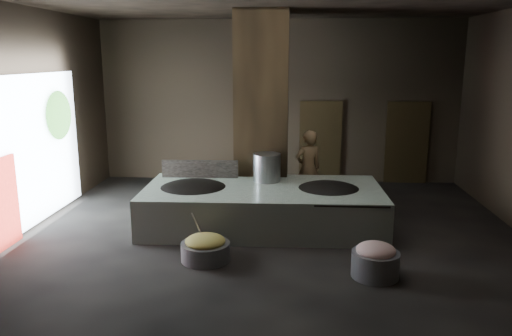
# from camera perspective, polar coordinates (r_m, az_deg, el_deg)

# --- Properties ---
(floor) EXTENTS (10.00, 9.00, 0.10)m
(floor) POSITION_cam_1_polar(r_m,az_deg,el_deg) (10.19, 1.70, -7.70)
(floor) COLOR black
(floor) RESTS_ON ground
(back_wall) EXTENTS (10.00, 0.10, 4.50)m
(back_wall) POSITION_cam_1_polar(r_m,az_deg,el_deg) (14.17, 2.57, 7.57)
(back_wall) COLOR black
(back_wall) RESTS_ON ground
(front_wall) EXTENTS (10.00, 0.10, 4.50)m
(front_wall) POSITION_cam_1_polar(r_m,az_deg,el_deg) (5.17, -0.35, -1.19)
(front_wall) COLOR black
(front_wall) RESTS_ON ground
(left_wall) EXTENTS (0.10, 9.00, 4.50)m
(left_wall) POSITION_cam_1_polar(r_m,az_deg,el_deg) (11.07, -25.44, 4.97)
(left_wall) COLOR black
(left_wall) RESTS_ON ground
(pillar) EXTENTS (1.20, 1.20, 4.50)m
(pillar) POSITION_cam_1_polar(r_m,az_deg,el_deg) (11.54, 0.69, 6.45)
(pillar) COLOR black
(pillar) RESTS_ON ground
(hearth_platform) EXTENTS (4.93, 2.44, 0.85)m
(hearth_platform) POSITION_cam_1_polar(r_m,az_deg,el_deg) (10.43, 0.79, -4.47)
(hearth_platform) COLOR beige
(hearth_platform) RESTS_ON ground
(platform_cap) EXTENTS (4.78, 2.29, 0.03)m
(platform_cap) POSITION_cam_1_polar(r_m,az_deg,el_deg) (10.32, 0.80, -2.40)
(platform_cap) COLOR black
(platform_cap) RESTS_ON hearth_platform
(wok_left) EXTENTS (1.54, 1.54, 0.42)m
(wok_left) POSITION_cam_1_polar(r_m,az_deg,el_deg) (10.47, -7.17, -2.65)
(wok_left) COLOR black
(wok_left) RESTS_ON hearth_platform
(wok_left_rim) EXTENTS (1.57, 1.57, 0.05)m
(wok_left_rim) POSITION_cam_1_polar(r_m,az_deg,el_deg) (10.45, -7.18, -2.28)
(wok_left_rim) COLOR black
(wok_left_rim) RESTS_ON hearth_platform
(wok_right) EXTENTS (1.43, 1.43, 0.40)m
(wok_right) POSITION_cam_1_polar(r_m,az_deg,el_deg) (10.40, 8.27, -2.79)
(wok_right) COLOR black
(wok_right) RESTS_ON hearth_platform
(wok_right_rim) EXTENTS (1.46, 1.46, 0.05)m
(wok_right_rim) POSITION_cam_1_polar(r_m,az_deg,el_deg) (10.38, 8.28, -2.42)
(wok_right_rim) COLOR black
(wok_right_rim) RESTS_ON hearth_platform
(stock_pot) EXTENTS (0.59, 0.59, 0.64)m
(stock_pot) POSITION_cam_1_polar(r_m,az_deg,el_deg) (10.78, 1.24, -0.03)
(stock_pot) COLOR gray
(stock_pot) RESTS_ON hearth_platform
(splash_guard) EXTENTS (1.70, 0.10, 0.42)m
(splash_guard) POSITION_cam_1_polar(r_m,az_deg,el_deg) (11.17, -6.42, -0.19)
(splash_guard) COLOR black
(splash_guard) RESTS_ON hearth_platform
(cook) EXTENTS (0.78, 0.66, 1.81)m
(cook) POSITION_cam_1_polar(r_m,az_deg,el_deg) (11.84, 5.97, -0.05)
(cook) COLOR #97754C
(cook) RESTS_ON ground
(veg_basin) EXTENTS (0.93, 0.93, 0.32)m
(veg_basin) POSITION_cam_1_polar(r_m,az_deg,el_deg) (8.88, -5.79, -9.46)
(veg_basin) COLOR slate
(veg_basin) RESTS_ON ground
(veg_fill) EXTENTS (0.71, 0.71, 0.22)m
(veg_fill) POSITION_cam_1_polar(r_m,az_deg,el_deg) (8.81, -5.82, -8.31)
(veg_fill) COLOR #7D9A4A
(veg_fill) RESTS_ON veg_basin
(ladle) EXTENTS (0.19, 0.31, 0.61)m
(ladle) POSITION_cam_1_polar(r_m,az_deg,el_deg) (8.91, -6.64, -6.72)
(ladle) COLOR gray
(ladle) RESTS_ON veg_basin
(meat_basin) EXTENTS (0.83, 0.83, 0.42)m
(meat_basin) POSITION_cam_1_polar(r_m,az_deg,el_deg) (8.42, 13.46, -10.64)
(meat_basin) COLOR slate
(meat_basin) RESTS_ON ground
(meat_fill) EXTENTS (0.64, 0.64, 0.24)m
(meat_fill) POSITION_cam_1_polar(r_m,az_deg,el_deg) (8.33, 13.55, -9.13)
(meat_fill) COLOR #BC7470
(meat_fill) RESTS_ON meat_basin
(doorway_near) EXTENTS (1.18, 0.08, 2.38)m
(doorway_near) POSITION_cam_1_polar(r_m,az_deg,el_deg) (14.23, 7.36, 2.83)
(doorway_near) COLOR black
(doorway_near) RESTS_ON ground
(doorway_near_glow) EXTENTS (0.85, 0.04, 2.00)m
(doorway_near_glow) POSITION_cam_1_polar(r_m,az_deg,el_deg) (14.24, 7.67, 2.63)
(doorway_near_glow) COLOR #8C6647
(doorway_near_glow) RESTS_ON ground
(doorway_far) EXTENTS (1.18, 0.08, 2.38)m
(doorway_far) POSITION_cam_1_polar(r_m,az_deg,el_deg) (14.56, 16.84, 2.62)
(doorway_far) COLOR black
(doorway_far) RESTS_ON ground
(doorway_far_glow) EXTENTS (0.90, 0.04, 2.12)m
(doorway_far_glow) POSITION_cam_1_polar(r_m,az_deg,el_deg) (14.82, 17.39, 2.55)
(doorway_far_glow) COLOR #8C6647
(doorway_far_glow) RESTS_ON ground
(left_opening) EXTENTS (0.04, 4.20, 3.10)m
(left_opening) POSITION_cam_1_polar(r_m,az_deg,el_deg) (11.28, -24.20, 1.86)
(left_opening) COLOR white
(left_opening) RESTS_ON ground
(pavilion_sliver) EXTENTS (0.05, 0.90, 1.70)m
(pavilion_sliver) POSITION_cam_1_polar(r_m,az_deg,el_deg) (10.31, -26.86, -3.61)
(pavilion_sliver) COLOR maroon
(pavilion_sliver) RESTS_ON ground
(tree_silhouette) EXTENTS (0.28, 1.10, 1.10)m
(tree_silhouette) POSITION_cam_1_polar(r_m,az_deg,el_deg) (12.12, -21.60, 5.63)
(tree_silhouette) COLOR #194714
(tree_silhouette) RESTS_ON left_opening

